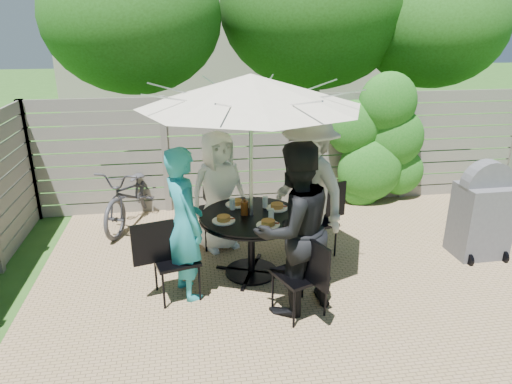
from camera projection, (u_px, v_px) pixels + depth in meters
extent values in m
plane|color=#275119|center=(350.00, 305.00, 4.93)|extent=(60.00, 60.00, 0.00)
cube|color=#9B7E5A|center=(336.00, 280.00, 5.39)|extent=(7.00, 6.00, 0.02)
cube|color=gray|center=(291.00, 151.00, 7.39)|extent=(8.00, 0.10, 1.85)
ellipsoid|color=#1B6316|center=(376.00, 151.00, 7.46)|extent=(1.20, 0.70, 1.80)
cube|color=#A49988|center=(231.00, 36.00, 15.19)|extent=(10.00, 6.00, 5.00)
ellipsoid|color=#1E4710|center=(133.00, 17.00, 8.18)|extent=(3.20, 3.20, 2.72)
ellipsoid|color=#1E4710|center=(314.00, 7.00, 9.08)|extent=(3.80, 3.80, 3.23)
ellipsoid|color=#1E4710|center=(433.00, 26.00, 8.87)|extent=(2.80, 2.80, 2.38)
cylinder|color=black|center=(251.00, 216.00, 5.29)|extent=(1.55, 1.55, 0.03)
cylinder|color=black|center=(251.00, 245.00, 5.42)|extent=(0.08, 0.08, 0.76)
cylinder|color=black|center=(251.00, 272.00, 5.54)|extent=(0.63, 0.63, 0.04)
cylinder|color=silver|center=(251.00, 187.00, 5.16)|extent=(0.04, 0.04, 2.25)
cone|color=beige|center=(251.00, 90.00, 4.79)|extent=(3.20, 3.20, 0.34)
cube|color=black|center=(215.00, 211.00, 6.14)|extent=(0.58, 0.58, 0.04)
cube|color=black|center=(209.00, 188.00, 6.26)|extent=(0.16, 0.47, 0.49)
imported|color=white|center=(218.00, 191.00, 5.94)|extent=(0.92, 0.78, 1.61)
cube|color=black|center=(176.00, 260.00, 4.92)|extent=(0.55, 0.55, 0.04)
cube|color=black|center=(153.00, 243.00, 4.75)|extent=(0.44, 0.15, 0.46)
imported|color=teal|center=(184.00, 224.00, 4.85)|extent=(0.62, 0.73, 1.70)
cube|color=black|center=(299.00, 275.00, 4.63)|extent=(0.59, 0.59, 0.04)
cube|color=black|center=(314.00, 263.00, 4.36)|extent=(0.20, 0.43, 0.46)
imported|color=black|center=(294.00, 230.00, 4.57)|extent=(1.09, 0.98, 1.83)
cube|color=black|center=(315.00, 222.00, 5.85)|extent=(0.58, 0.58, 0.04)
cube|color=black|center=(330.00, 201.00, 5.87)|extent=(0.45, 0.17, 0.47)
imported|color=#A9A9A5|center=(309.00, 189.00, 5.63)|extent=(1.11, 1.38, 1.87)
cylinder|color=white|center=(236.00, 204.00, 5.57)|extent=(0.26, 0.26, 0.01)
cylinder|color=#BC7937|center=(236.00, 202.00, 5.56)|extent=(0.15, 0.15, 0.05)
cylinder|color=white|center=(224.00, 221.00, 5.10)|extent=(0.26, 0.26, 0.01)
cylinder|color=#BC7937|center=(224.00, 218.00, 5.09)|extent=(0.15, 0.15, 0.05)
cylinder|color=white|center=(268.00, 225.00, 4.99)|extent=(0.26, 0.26, 0.01)
cylinder|color=#BC7937|center=(268.00, 222.00, 4.98)|extent=(0.15, 0.15, 0.05)
cylinder|color=white|center=(277.00, 208.00, 5.46)|extent=(0.26, 0.26, 0.01)
cylinder|color=#BC7937|center=(277.00, 206.00, 5.44)|extent=(0.15, 0.15, 0.05)
cylinder|color=silver|center=(232.00, 204.00, 5.41)|extent=(0.07, 0.07, 0.14)
cylinder|color=silver|center=(271.00, 215.00, 5.10)|extent=(0.07, 0.07, 0.14)
cylinder|color=silver|center=(265.00, 202.00, 5.47)|extent=(0.07, 0.07, 0.14)
cylinder|color=#59280C|center=(245.00, 208.00, 5.26)|extent=(0.09, 0.09, 0.16)
cylinder|color=#C6B293|center=(249.00, 202.00, 5.49)|extent=(0.08, 0.08, 0.12)
imported|color=#333338|center=(133.00, 194.00, 6.82)|extent=(1.15, 1.88, 0.93)
cube|color=#5B5B60|center=(480.00, 221.00, 5.83)|extent=(0.64, 0.49, 0.97)
cylinder|color=#5B5B60|center=(487.00, 185.00, 5.67)|extent=(0.64, 0.20, 0.64)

